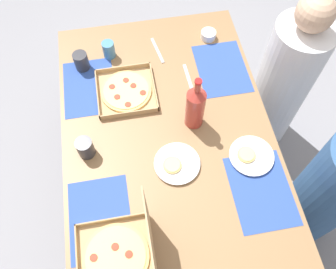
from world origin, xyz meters
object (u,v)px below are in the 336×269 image
at_px(pizza_box_corner_left, 126,91).
at_px(diner_left_seat, 282,84).
at_px(plate_far_left, 251,156).
at_px(cup_spare, 81,61).
at_px(diner_right_seat, 327,193).
at_px(soda_bottle, 195,106).
at_px(plate_near_left, 177,164).
at_px(cup_red, 85,148).
at_px(cup_clear_right, 109,50).
at_px(pizza_box_edge_far, 123,254).
at_px(condiment_bowl, 208,35).

height_order(pizza_box_corner_left, diner_left_seat, diner_left_seat).
xyz_separation_m(plate_far_left, cup_spare, (-0.67, -0.74, 0.04)).
bearing_deg(diner_right_seat, cup_spare, -126.25).
bearing_deg(plate_far_left, soda_bottle, -136.67).
distance_m(pizza_box_corner_left, diner_left_seat, 0.97).
distance_m(plate_near_left, cup_red, 0.42).
distance_m(cup_clear_right, cup_red, 0.60).
relative_size(cup_clear_right, diner_left_seat, 0.08).
bearing_deg(plate_far_left, plate_near_left, -93.36).
height_order(plate_near_left, cup_red, cup_red).
height_order(cup_spare, diner_right_seat, diner_right_seat).
distance_m(soda_bottle, cup_clear_right, 0.62).
bearing_deg(cup_spare, pizza_box_edge_far, 6.09).
bearing_deg(pizza_box_corner_left, cup_red, -35.19).
height_order(cup_red, condiment_bowl, cup_red).
xyz_separation_m(plate_near_left, soda_bottle, (-0.21, 0.13, 0.12)).
xyz_separation_m(cup_clear_right, condiment_bowl, (-0.04, 0.56, -0.03)).
xyz_separation_m(soda_bottle, condiment_bowl, (-0.53, 0.20, -0.11)).
bearing_deg(soda_bottle, condiment_bowl, 159.55).
height_order(soda_bottle, cup_red, soda_bottle).
height_order(plate_far_left, cup_red, cup_red).
bearing_deg(pizza_box_edge_far, diner_right_seat, 99.37).
relative_size(pizza_box_edge_far, cup_spare, 3.45).
relative_size(plate_near_left, cup_clear_right, 2.22).
xyz_separation_m(cup_clear_right, diner_left_seat, (0.19, 0.99, -0.28)).
relative_size(cup_red, diner_right_seat, 0.09).
bearing_deg(cup_spare, plate_near_left, 30.86).
bearing_deg(diner_left_seat, plate_near_left, -55.76).
xyz_separation_m(pizza_box_edge_far, cup_red, (-0.49, -0.12, -0.00)).
bearing_deg(pizza_box_corner_left, pizza_box_edge_far, -7.24).
height_order(cup_red, diner_left_seat, diner_left_seat).
bearing_deg(soda_bottle, diner_left_seat, 115.47).
bearing_deg(diner_left_seat, pizza_box_edge_far, -49.89).
height_order(soda_bottle, diner_left_seat, diner_left_seat).
bearing_deg(cup_red, plate_far_left, 78.35).
distance_m(pizza_box_edge_far, cup_spare, 1.02).
bearing_deg(diner_left_seat, cup_spare, -96.81).
distance_m(condiment_bowl, diner_left_seat, 0.55).
distance_m(soda_bottle, cup_red, 0.54).
relative_size(pizza_box_corner_left, condiment_bowl, 3.48).
bearing_deg(diner_right_seat, soda_bottle, -122.55).
distance_m(diner_left_seat, diner_right_seat, 0.70).
xyz_separation_m(pizza_box_corner_left, plate_far_left, (0.47, 0.53, -0.00)).
relative_size(plate_far_left, soda_bottle, 0.64).
distance_m(cup_spare, diner_left_seat, 1.19).
relative_size(cup_clear_right, cup_red, 0.96).
height_order(soda_bottle, diner_right_seat, diner_right_seat).
bearing_deg(soda_bottle, pizza_box_edge_far, -35.36).
xyz_separation_m(cup_spare, diner_left_seat, (0.14, 1.14, -0.28)).
bearing_deg(cup_spare, diner_right_seat, 53.75).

